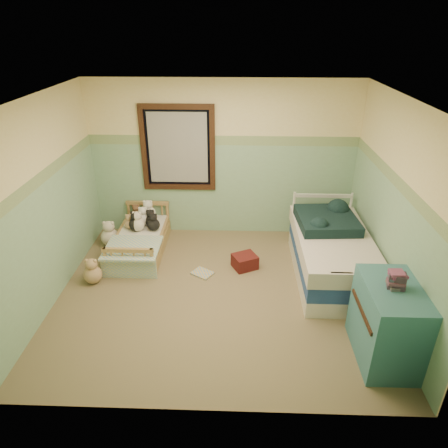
{
  "coord_description": "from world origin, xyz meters",
  "views": [
    {
      "loc": [
        0.23,
        -4.35,
        3.26
      ],
      "look_at": [
        0.07,
        0.35,
        0.86
      ],
      "focal_mm": 32.38,
      "sensor_mm": 36.0,
      "label": 1
    }
  ],
  "objects_px": {
    "floor_book": "(202,273)",
    "plush_floor_tan": "(93,275)",
    "twin_bed_frame": "(329,269)",
    "red_pillow": "(245,261)",
    "toddler_bed_frame": "(141,246)",
    "dresser": "(387,323)",
    "plush_floor_cream": "(110,237)"
  },
  "relations": [
    {
      "from": "twin_bed_frame",
      "to": "red_pillow",
      "type": "distance_m",
      "value": 1.2
    },
    {
      "from": "dresser",
      "to": "plush_floor_cream",
      "type": "bearing_deg",
      "value": 147.86
    },
    {
      "from": "floor_book",
      "to": "plush_floor_tan",
      "type": "bearing_deg",
      "value": -137.03
    },
    {
      "from": "dresser",
      "to": "red_pillow",
      "type": "distance_m",
      "value": 2.24
    },
    {
      "from": "twin_bed_frame",
      "to": "red_pillow",
      "type": "bearing_deg",
      "value": 171.54
    },
    {
      "from": "plush_floor_tan",
      "to": "floor_book",
      "type": "distance_m",
      "value": 1.51
    },
    {
      "from": "twin_bed_frame",
      "to": "red_pillow",
      "type": "relative_size",
      "value": 5.77
    },
    {
      "from": "toddler_bed_frame",
      "to": "floor_book",
      "type": "xyz_separation_m",
      "value": [
        1.02,
        -0.61,
        -0.08
      ]
    },
    {
      "from": "toddler_bed_frame",
      "to": "plush_floor_tan",
      "type": "xyz_separation_m",
      "value": [
        -0.47,
        -0.85,
        0.03
      ]
    },
    {
      "from": "plush_floor_tan",
      "to": "twin_bed_frame",
      "type": "bearing_deg",
      "value": 4.73
    },
    {
      "from": "twin_bed_frame",
      "to": "toddler_bed_frame",
      "type": "bearing_deg",
      "value": 168.26
    },
    {
      "from": "toddler_bed_frame",
      "to": "twin_bed_frame",
      "type": "bearing_deg",
      "value": -11.74
    },
    {
      "from": "dresser",
      "to": "red_pillow",
      "type": "height_order",
      "value": "dresser"
    },
    {
      "from": "toddler_bed_frame",
      "to": "plush_floor_tan",
      "type": "relative_size",
      "value": 5.68
    },
    {
      "from": "red_pillow",
      "to": "floor_book",
      "type": "bearing_deg",
      "value": -161.78
    },
    {
      "from": "plush_floor_cream",
      "to": "twin_bed_frame",
      "type": "distance_m",
      "value": 3.42
    },
    {
      "from": "toddler_bed_frame",
      "to": "plush_floor_cream",
      "type": "relative_size",
      "value": 5.02
    },
    {
      "from": "plush_floor_cream",
      "to": "floor_book",
      "type": "relative_size",
      "value": 1.0
    },
    {
      "from": "red_pillow",
      "to": "plush_floor_tan",
      "type": "bearing_deg",
      "value": -167.9
    },
    {
      "from": "twin_bed_frame",
      "to": "red_pillow",
      "type": "height_order",
      "value": "twin_bed_frame"
    },
    {
      "from": "dresser",
      "to": "red_pillow",
      "type": "xyz_separation_m",
      "value": [
        -1.45,
        1.68,
        -0.34
      ]
    },
    {
      "from": "dresser",
      "to": "floor_book",
      "type": "relative_size",
      "value": 3.11
    },
    {
      "from": "toddler_bed_frame",
      "to": "floor_book",
      "type": "relative_size",
      "value": 5.04
    },
    {
      "from": "toddler_bed_frame",
      "to": "floor_book",
      "type": "bearing_deg",
      "value": -30.8
    },
    {
      "from": "toddler_bed_frame",
      "to": "red_pillow",
      "type": "distance_m",
      "value": 1.67
    },
    {
      "from": "twin_bed_frame",
      "to": "floor_book",
      "type": "relative_size",
      "value": 6.56
    },
    {
      "from": "dresser",
      "to": "plush_floor_tan",
      "type": "bearing_deg",
      "value": 160.85
    },
    {
      "from": "dresser",
      "to": "floor_book",
      "type": "xyz_separation_m",
      "value": [
        -2.05,
        1.48,
        -0.43
      ]
    },
    {
      "from": "plush_floor_tan",
      "to": "red_pillow",
      "type": "bearing_deg",
      "value": 12.1
    },
    {
      "from": "twin_bed_frame",
      "to": "floor_book",
      "type": "height_order",
      "value": "twin_bed_frame"
    },
    {
      "from": "plush_floor_cream",
      "to": "red_pillow",
      "type": "distance_m",
      "value": 2.23
    },
    {
      "from": "dresser",
      "to": "floor_book",
      "type": "bearing_deg",
      "value": 144.27
    }
  ]
}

